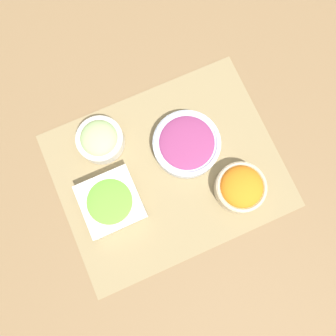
{
  "coord_description": "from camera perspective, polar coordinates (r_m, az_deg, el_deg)",
  "views": [
    {
      "loc": [
        0.06,
        0.13,
        0.83
      ],
      "look_at": [
        0.0,
        0.0,
        0.03
      ],
      "focal_mm": 35.0,
      "sensor_mm": 36.0,
      "label": 1
    }
  ],
  "objects": [
    {
      "name": "ground_plane",
      "position": [
        0.84,
        0.0,
        -0.41
      ],
      "size": [
        3.0,
        3.0,
        0.0
      ],
      "primitive_type": "plane",
      "color": "olive"
    },
    {
      "name": "placemat",
      "position": [
        0.84,
        0.0,
        -0.38
      ],
      "size": [
        0.56,
        0.45,
        0.0
      ],
      "color": "#937F56",
      "rests_on": "ground_plane"
    },
    {
      "name": "onion_bowl",
      "position": [
        0.83,
        3.26,
        4.26
      ],
      "size": [
        0.17,
        0.17,
        0.05
      ],
      "color": "silver",
      "rests_on": "placemat"
    },
    {
      "name": "carrot_bowl",
      "position": [
        0.82,
        12.55,
        -3.3
      ],
      "size": [
        0.12,
        0.12,
        0.07
      ],
      "color": "beige",
      "rests_on": "placemat"
    },
    {
      "name": "lettuce_bowl",
      "position": [
        0.81,
        -9.93,
        -5.87
      ],
      "size": [
        0.14,
        0.14,
        0.05
      ],
      "color": "white",
      "rests_on": "placemat"
    },
    {
      "name": "cucumber_bowl",
      "position": [
        0.84,
        -11.77,
        4.92
      ],
      "size": [
        0.12,
        0.12,
        0.07
      ],
      "color": "silver",
      "rests_on": "placemat"
    }
  ]
}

